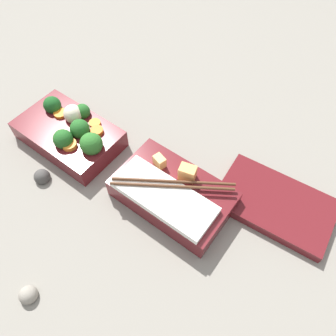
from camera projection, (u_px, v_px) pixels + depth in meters
name	position (u px, v px, depth m)	size (l,w,h in m)	color
ground_plane	(114.00, 164.00, 0.64)	(3.00, 3.00, 0.00)	gray
bento_tray_vegetable	(70.00, 133.00, 0.65)	(0.20, 0.12, 0.07)	maroon
bento_tray_rice	(172.00, 193.00, 0.57)	(0.20, 0.12, 0.07)	maroon
bento_lid	(275.00, 204.00, 0.58)	(0.20, 0.12, 0.02)	maroon
pebble_0	(28.00, 295.00, 0.49)	(0.03, 0.03, 0.03)	gray
pebble_2	(42.00, 177.00, 0.61)	(0.03, 0.03, 0.03)	#474442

